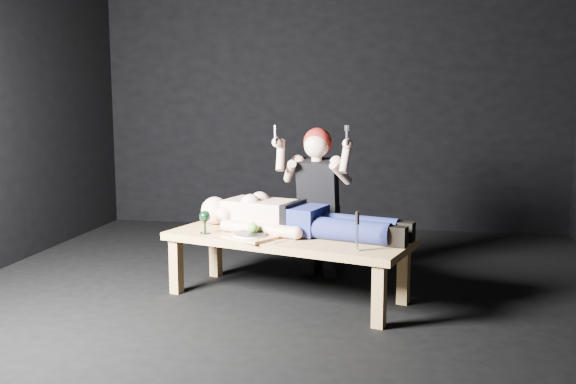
% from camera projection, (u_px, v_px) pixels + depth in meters
% --- Properties ---
extents(ground, '(5.00, 5.00, 0.00)m').
position_uv_depth(ground, '(292.00, 296.00, 4.46)').
color(ground, black).
rests_on(ground, ground).
extents(back_wall, '(5.00, 0.00, 5.00)m').
position_uv_depth(back_wall, '(330.00, 90.00, 6.68)').
color(back_wall, black).
rests_on(back_wall, ground).
extents(table, '(1.81, 1.11, 0.45)m').
position_uv_depth(table, '(287.00, 267.00, 4.37)').
color(table, tan).
rests_on(table, ground).
extents(lying_man, '(1.79, 1.01, 0.27)m').
position_uv_depth(lying_man, '(300.00, 215.00, 4.39)').
color(lying_man, '#DFA789').
rests_on(lying_man, table).
extents(kneeling_woman, '(0.72, 0.79, 1.21)m').
position_uv_depth(kneeling_woman, '(320.00, 201.00, 4.85)').
color(kneeling_woman, black).
rests_on(kneeling_woman, ground).
extents(serving_tray, '(0.40, 0.37, 0.02)m').
position_uv_depth(serving_tray, '(250.00, 237.00, 4.25)').
color(serving_tray, tan).
rests_on(serving_tray, table).
extents(plate, '(0.30, 0.30, 0.02)m').
position_uv_depth(plate, '(250.00, 234.00, 4.24)').
color(plate, white).
rests_on(plate, serving_tray).
extents(apple, '(0.07, 0.07, 0.07)m').
position_uv_depth(apple, '(253.00, 228.00, 4.25)').
color(apple, '#48951F').
rests_on(apple, plate).
extents(goblet, '(0.10, 0.10, 0.16)m').
position_uv_depth(goblet, '(205.00, 222.00, 4.39)').
color(goblet, black).
rests_on(goblet, table).
extents(fork_flat, '(0.03, 0.18, 0.01)m').
position_uv_depth(fork_flat, '(230.00, 235.00, 4.36)').
color(fork_flat, '#B2B2B7').
rests_on(fork_flat, table).
extents(knife_flat, '(0.12, 0.15, 0.01)m').
position_uv_depth(knife_flat, '(283.00, 241.00, 4.16)').
color(knife_flat, '#B2B2B7').
rests_on(knife_flat, table).
extents(spoon_flat, '(0.11, 0.16, 0.01)m').
position_uv_depth(spoon_flat, '(291.00, 238.00, 4.24)').
color(spoon_flat, '#B2B2B7').
rests_on(spoon_flat, table).
extents(carving_knife, '(0.04, 0.04, 0.25)m').
position_uv_depth(carving_knife, '(357.00, 231.00, 3.88)').
color(carving_knife, '#B2B2B7').
rests_on(carving_knife, table).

